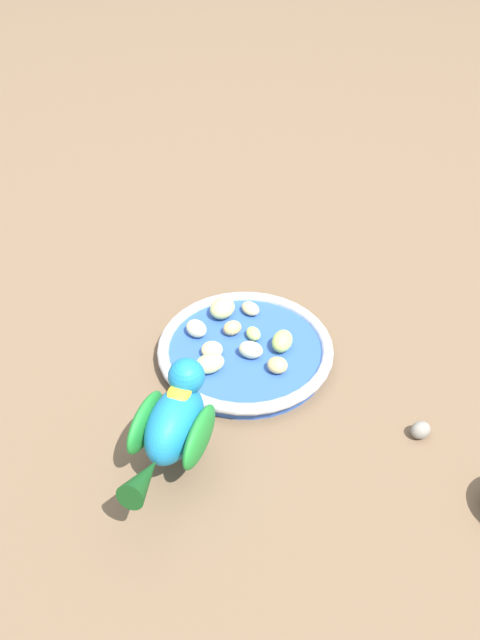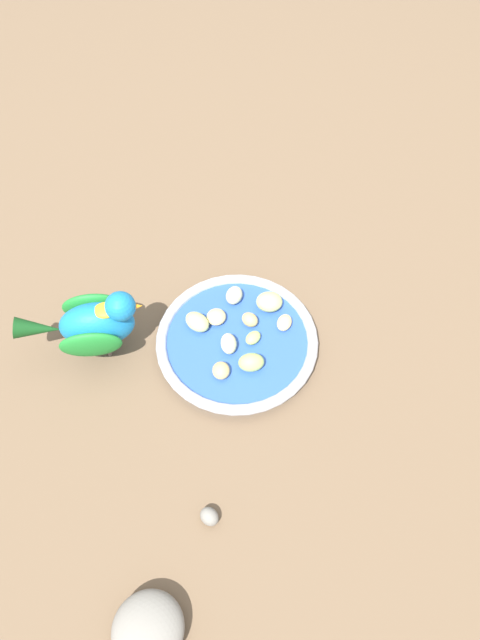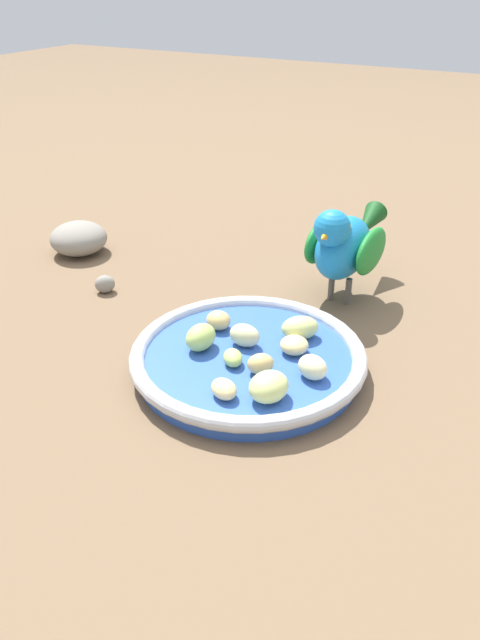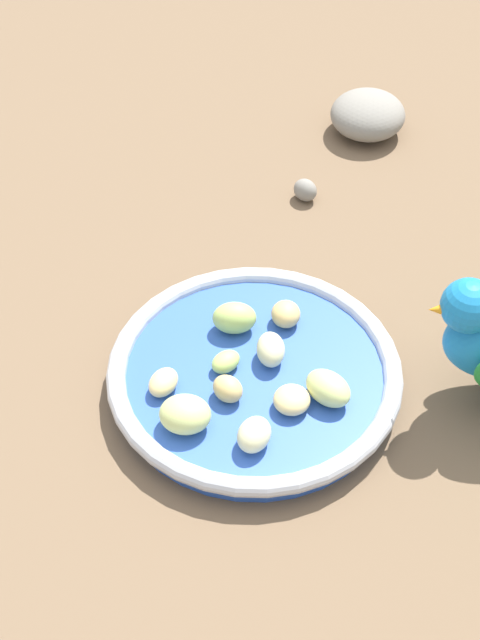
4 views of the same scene
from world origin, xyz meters
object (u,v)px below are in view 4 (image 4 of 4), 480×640
(feeding_bowl, at_px, (254,375))
(apple_piece_1, at_px, (185,414))
(pebble_0, at_px, (305,190))
(apple_piece_4, at_px, (228,362))
(apple_piece_7, at_px, (163,385))
(apple_piece_9, at_px, (286,314))
(apple_piece_8, at_px, (254,435))
(apple_piece_0, at_px, (271,349))
(apple_piece_5, at_px, (292,400))
(apple_piece_3, at_px, (328,388))
(rock_large, at_px, (368,115))
(apple_piece_2, at_px, (234,318))
(apple_piece_6, at_px, (228,389))

(feeding_bowl, distance_m, apple_piece_1, 0.07)
(pebble_0, bearing_deg, apple_piece_4, -20.80)
(apple_piece_7, xyz_separation_m, apple_piece_9, (-0.07, 0.10, 0.00))
(apple_piece_4, height_order, apple_piece_8, apple_piece_8)
(apple_piece_0, distance_m, apple_piece_7, 0.09)
(feeding_bowl, distance_m, apple_piece_5, 0.05)
(feeding_bowl, bearing_deg, apple_piece_3, 59.70)
(apple_piece_7, xyz_separation_m, apple_piece_8, (0.05, 0.06, 0.00))
(feeding_bowl, bearing_deg, rock_large, 157.11)
(apple_piece_2, bearing_deg, apple_piece_9, 96.41)
(feeding_bowl, xyz_separation_m, apple_piece_0, (-0.01, 0.01, 0.02))
(apple_piece_3, relative_size, apple_piece_7, 1.36)
(apple_piece_8, bearing_deg, apple_piece_9, 163.83)
(apple_piece_3, relative_size, apple_piece_5, 1.36)
(apple_piece_1, relative_size, apple_piece_2, 1.08)
(apple_piece_8, relative_size, apple_piece_9, 1.17)
(apple_piece_1, height_order, apple_piece_9, apple_piece_1)
(apple_piece_9, distance_m, pebble_0, 0.18)
(apple_piece_7, relative_size, pebble_0, 1.16)
(rock_large, bearing_deg, apple_piece_6, -24.38)
(apple_piece_5, bearing_deg, apple_piece_6, -105.11)
(apple_piece_2, xyz_separation_m, apple_piece_6, (0.07, -0.01, -0.00))
(apple_piece_6, xyz_separation_m, apple_piece_7, (-0.01, -0.05, -0.00))
(apple_piece_0, xyz_separation_m, rock_large, (-0.32, 0.13, -0.01))
(apple_piece_1, height_order, apple_piece_7, apple_piece_1)
(feeding_bowl, distance_m, apple_piece_2, 0.05)
(feeding_bowl, xyz_separation_m, apple_piece_4, (-0.00, -0.02, 0.01))
(apple_piece_9, xyz_separation_m, pebble_0, (-0.18, 0.04, -0.02))
(apple_piece_0, bearing_deg, pebble_0, 166.45)
(apple_piece_9, relative_size, pebble_0, 1.07)
(apple_piece_2, distance_m, apple_piece_3, 0.10)
(apple_piece_5, bearing_deg, rock_large, 162.53)
(feeding_bowl, relative_size, apple_piece_4, 9.30)
(apple_piece_3, bearing_deg, feeding_bowl, -120.30)
(apple_piece_3, relative_size, apple_piece_6, 1.53)
(feeding_bowl, height_order, apple_piece_8, apple_piece_8)
(apple_piece_0, relative_size, apple_piece_9, 1.22)
(feeding_bowl, xyz_separation_m, apple_piece_5, (0.04, 0.02, 0.01))
(apple_piece_6, bearing_deg, pebble_0, 161.04)
(apple_piece_2, height_order, apple_piece_3, apple_piece_2)
(apple_piece_3, height_order, rock_large, same)
(rock_large, xyz_separation_m, pebble_0, (0.10, -0.07, -0.01))
(apple_piece_6, xyz_separation_m, apple_piece_8, (0.04, 0.02, 0.00))
(apple_piece_0, relative_size, rock_large, 0.41)
(apple_piece_6, distance_m, apple_piece_7, 0.05)
(rock_large, distance_m, pebble_0, 0.13)
(apple_piece_0, distance_m, apple_piece_6, 0.05)
(apple_piece_1, bearing_deg, apple_piece_4, 147.34)
(apple_piece_0, relative_size, apple_piece_3, 0.83)
(feeding_bowl, relative_size, apple_piece_2, 6.50)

